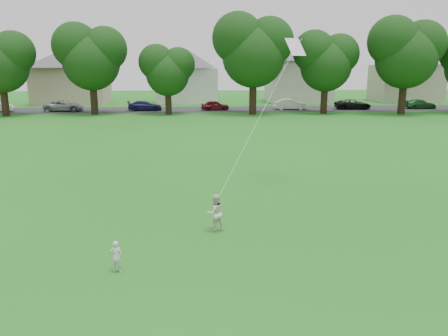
{
  "coord_description": "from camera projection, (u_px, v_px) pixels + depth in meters",
  "views": [
    {
      "loc": [
        0.97,
        -11.15,
        5.48
      ],
      "look_at": [
        1.87,
        2.0,
        2.3
      ],
      "focal_mm": 35.0,
      "sensor_mm": 36.0,
      "label": 1
    }
  ],
  "objects": [
    {
      "name": "ground",
      "position": [
        161.0,
        267.0,
        12.04
      ],
      "size": [
        160.0,
        160.0,
        0.0
      ],
      "primitive_type": "plane",
      "color": "#196216",
      "rests_on": "ground"
    },
    {
      "name": "street",
      "position": [
        186.0,
        110.0,
        52.77
      ],
      "size": [
        90.0,
        7.0,
        0.01
      ],
      "primitive_type": "cube",
      "color": "#2D2D30",
      "rests_on": "ground"
    },
    {
      "name": "toddler",
      "position": [
        116.0,
        256.0,
        11.66
      ],
      "size": [
        0.33,
        0.22,
        0.89
      ],
      "primitive_type": "imported",
      "rotation": [
        0.0,
        0.0,
        3.12
      ],
      "color": "silver",
      "rests_on": "ground"
    },
    {
      "name": "older_boy",
      "position": [
        215.0,
        213.0,
        14.49
      ],
      "size": [
        0.75,
        0.68,
        1.28
      ],
      "primitive_type": "imported",
      "rotation": [
        0.0,
        0.0,
        3.52
      ],
      "color": "silver",
      "rests_on": "ground"
    },
    {
      "name": "kite",
      "position": [
        261.0,
        115.0,
        16.66
      ],
      "size": [
        2.46,
        3.29,
        8.57
      ],
      "color": "white",
      "rests_on": "ground"
    },
    {
      "name": "tree_row",
      "position": [
        238.0,
        54.0,
        46.21
      ],
      "size": [
        83.38,
        8.59,
        11.05
      ],
      "color": "black",
      "rests_on": "ground"
    },
    {
      "name": "parked_cars",
      "position": [
        215.0,
        105.0,
        51.89
      ],
      "size": [
        69.98,
        2.27,
        1.29
      ],
      "color": "black",
      "rests_on": "ground"
    },
    {
      "name": "house_row",
      "position": [
        183.0,
        66.0,
        61.25
      ],
      "size": [
        77.04,
        13.99,
        10.57
      ],
      "color": "beige",
      "rests_on": "ground"
    }
  ]
}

